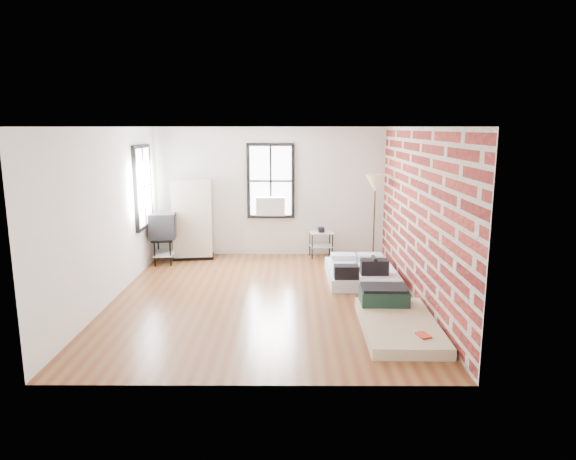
{
  "coord_description": "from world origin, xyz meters",
  "views": [
    {
      "loc": [
        0.43,
        -8.2,
        2.79
      ],
      "look_at": [
        0.39,
        0.3,
        1.09
      ],
      "focal_mm": 32.0,
      "sensor_mm": 36.0,
      "label": 1
    }
  ],
  "objects_px": {
    "side_table": "(321,237)",
    "wardrobe": "(192,220)",
    "mattress_bare": "(395,318)",
    "mattress_main": "(361,272)",
    "floor_lamp": "(375,187)",
    "tv_stand": "(163,227)"
  },
  "relations": [
    {
      "from": "wardrobe",
      "to": "mattress_main",
      "type": "bearing_deg",
      "value": -33.04
    },
    {
      "from": "mattress_bare",
      "to": "floor_lamp",
      "type": "xyz_separation_m",
      "value": [
        0.22,
        3.41,
        1.48
      ]
    },
    {
      "from": "wardrobe",
      "to": "side_table",
      "type": "height_order",
      "value": "wardrobe"
    },
    {
      "from": "mattress_main",
      "to": "side_table",
      "type": "height_order",
      "value": "side_table"
    },
    {
      "from": "mattress_bare",
      "to": "tv_stand",
      "type": "xyz_separation_m",
      "value": [
        -4.14,
        3.51,
        0.64
      ]
    },
    {
      "from": "tv_stand",
      "to": "wardrobe",
      "type": "bearing_deg",
      "value": 29.64
    },
    {
      "from": "mattress_main",
      "to": "mattress_bare",
      "type": "height_order",
      "value": "mattress_main"
    },
    {
      "from": "mattress_main",
      "to": "tv_stand",
      "type": "bearing_deg",
      "value": 162.64
    },
    {
      "from": "tv_stand",
      "to": "side_table",
      "type": "bearing_deg",
      "value": 0.53
    },
    {
      "from": "floor_lamp",
      "to": "tv_stand",
      "type": "height_order",
      "value": "floor_lamp"
    },
    {
      "from": "side_table",
      "to": "floor_lamp",
      "type": "relative_size",
      "value": 0.36
    },
    {
      "from": "mattress_main",
      "to": "floor_lamp",
      "type": "xyz_separation_m",
      "value": [
        0.4,
        1.13,
        1.46
      ]
    },
    {
      "from": "mattress_bare",
      "to": "wardrobe",
      "type": "relative_size",
      "value": 1.14
    },
    {
      "from": "wardrobe",
      "to": "floor_lamp",
      "type": "xyz_separation_m",
      "value": [
        3.83,
        -0.5,
        0.76
      ]
    },
    {
      "from": "side_table",
      "to": "wardrobe",
      "type": "bearing_deg",
      "value": -178.56
    },
    {
      "from": "side_table",
      "to": "tv_stand",
      "type": "relative_size",
      "value": 0.62
    },
    {
      "from": "floor_lamp",
      "to": "tv_stand",
      "type": "distance_m",
      "value": 4.45
    },
    {
      "from": "mattress_bare",
      "to": "tv_stand",
      "type": "relative_size",
      "value": 1.84
    },
    {
      "from": "mattress_main",
      "to": "wardrobe",
      "type": "xyz_separation_m",
      "value": [
        -3.43,
        1.62,
        0.7
      ]
    },
    {
      "from": "mattress_main",
      "to": "mattress_bare",
      "type": "bearing_deg",
      "value": -85.63
    },
    {
      "from": "mattress_bare",
      "to": "side_table",
      "type": "distance_m",
      "value": 4.08
    },
    {
      "from": "tv_stand",
      "to": "mattress_bare",
      "type": "bearing_deg",
      "value": -47.82
    }
  ]
}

